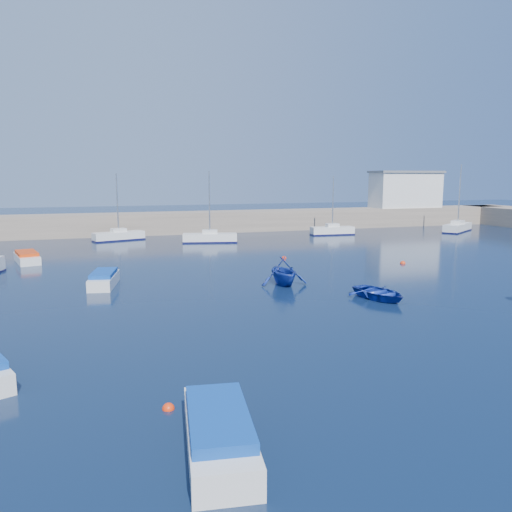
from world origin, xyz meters
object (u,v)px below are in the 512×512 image
object	(u,v)px
motorboat_1	(104,279)
dinghy_center	(379,293)
motorboat_3	(219,432)
sailboat_7	(332,230)
motorboat_2	(27,257)
sailboat_8	(457,227)
dinghy_left	(283,271)
sailboat_5	(119,236)
harbor_office	(405,190)
sailboat_6	(210,237)

from	to	relation	value
motorboat_1	dinghy_center	xyz separation A→B (m)	(15.07, -8.61, -0.09)
motorboat_3	dinghy_center	world-z (taller)	motorboat_3
sailboat_7	motorboat_2	world-z (taller)	sailboat_7
sailboat_7	sailboat_8	world-z (taller)	sailboat_8
sailboat_8	dinghy_left	size ratio (longest dim) A/B	2.46
motorboat_1	motorboat_2	size ratio (longest dim) A/B	0.90
motorboat_3	dinghy_left	world-z (taller)	dinghy_left
motorboat_2	sailboat_7	bearing A→B (deg)	3.46
sailboat_8	motorboat_2	world-z (taller)	sailboat_8
sailboat_5	motorboat_2	world-z (taller)	sailboat_5
sailboat_8	motorboat_3	distance (m)	59.19
harbor_office	motorboat_2	size ratio (longest dim) A/B	2.15
sailboat_7	sailboat_6	bearing A→B (deg)	103.25
motorboat_2	dinghy_left	world-z (taller)	dinghy_left
sailboat_5	dinghy_center	size ratio (longest dim) A/B	2.05
harbor_office	sailboat_6	world-z (taller)	sailboat_6
motorboat_3	sailboat_6	bearing A→B (deg)	85.58
motorboat_1	motorboat_2	world-z (taller)	motorboat_1
sailboat_5	motorboat_3	size ratio (longest dim) A/B	1.55
sailboat_5	sailboat_6	world-z (taller)	sailboat_6
motorboat_3	motorboat_2	bearing A→B (deg)	112.09
sailboat_8	motorboat_1	bearing A→B (deg)	79.87
dinghy_center	dinghy_left	distance (m)	6.62
dinghy_center	harbor_office	bearing A→B (deg)	40.96
harbor_office	sailboat_7	bearing A→B (deg)	-153.00
sailboat_6	dinghy_left	distance (m)	22.64
motorboat_2	motorboat_3	size ratio (longest dim) A/B	0.98
motorboat_2	sailboat_6	bearing A→B (deg)	10.65
motorboat_3	dinghy_left	bearing A→B (deg)	72.23
motorboat_1	motorboat_3	bearing A→B (deg)	-72.55
sailboat_6	sailboat_8	xyz separation A→B (m)	(33.06, 0.75, 0.03)
sailboat_7	motorboat_2	bearing A→B (deg)	111.76
sailboat_5	motorboat_3	xyz separation A→B (m)	(0.26, -45.65, -0.03)
sailboat_8	sailboat_5	bearing A→B (deg)	50.10
sailboat_8	motorboat_2	xyz separation A→B (m)	(-50.35, -8.60, -0.15)
sailboat_5	motorboat_1	size ratio (longest dim) A/B	1.76
harbor_office	sailboat_6	bearing A→B (deg)	-161.69
motorboat_1	dinghy_left	world-z (taller)	dinghy_left
sailboat_5	dinghy_center	world-z (taller)	sailboat_5
dinghy_left	motorboat_3	bearing A→B (deg)	-114.10
sailboat_6	sailboat_5	bearing A→B (deg)	75.79
harbor_office	sailboat_5	distance (m)	41.57
sailboat_8	motorboat_3	xyz separation A→B (m)	(-42.11, -41.60, -0.07)
sailboat_8	dinghy_center	world-z (taller)	sailboat_8
sailboat_7	motorboat_2	size ratio (longest dim) A/B	1.52
sailboat_8	harbor_office	bearing A→B (deg)	-26.04
harbor_office	sailboat_8	world-z (taller)	sailboat_8
dinghy_left	sailboat_7	bearing A→B (deg)	59.03
sailboat_6	motorboat_2	bearing A→B (deg)	127.46
motorboat_3	dinghy_center	bearing A→B (deg)	53.50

